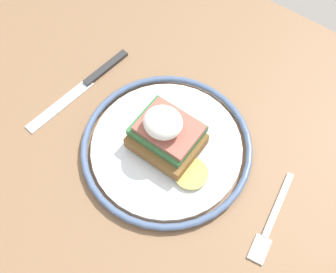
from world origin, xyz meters
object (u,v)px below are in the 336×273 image
(plate, at_px, (168,145))
(fork, at_px, (271,221))
(knife, at_px, (87,83))
(sandwich, at_px, (168,133))

(plate, distance_m, fork, 0.18)
(fork, height_order, knife, knife)
(sandwich, xyz_separation_m, fork, (-0.18, 0.01, -0.04))
(plate, xyz_separation_m, fork, (-0.18, 0.01, -0.01))
(plate, bearing_deg, knife, -5.23)
(fork, bearing_deg, plate, -2.65)
(knife, bearing_deg, sandwich, 174.88)
(fork, distance_m, knife, 0.36)
(knife, bearing_deg, fork, 176.09)
(sandwich, xyz_separation_m, knife, (0.17, -0.02, -0.04))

